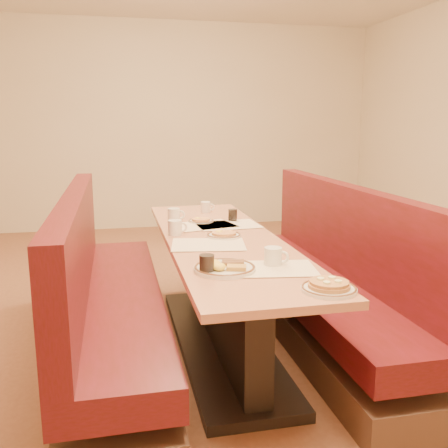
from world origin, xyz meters
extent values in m
plane|color=#9E6647|center=(0.00, 0.00, 0.00)|extent=(8.00, 8.00, 0.00)
cube|color=beige|center=(0.00, 4.00, 1.40)|extent=(6.00, 0.04, 2.80)
cube|color=black|center=(0.00, 0.00, 0.03)|extent=(0.55, 1.88, 0.06)
cube|color=black|center=(0.00, 0.00, 0.35)|extent=(0.15, 1.75, 0.71)
cube|color=#BA7656|center=(0.00, 0.00, 0.73)|extent=(0.70, 2.50, 0.04)
cube|color=#4C3326|center=(-0.68, 0.00, 0.10)|extent=(0.55, 2.50, 0.20)
cube|color=#590F1B|center=(-0.68, 0.00, 0.37)|extent=(0.55, 2.50, 0.16)
cube|color=#590F1B|center=(-0.89, 0.00, 0.75)|extent=(0.12, 2.50, 0.60)
cube|color=#4C3326|center=(0.68, 0.00, 0.10)|extent=(0.55, 2.50, 0.20)
cube|color=#590F1B|center=(0.68, 0.00, 0.37)|extent=(0.55, 2.50, 0.16)
cube|color=#590F1B|center=(0.89, 0.00, 0.75)|extent=(0.12, 2.50, 0.60)
cube|color=beige|center=(-0.12, -0.18, 0.75)|extent=(0.48, 0.39, 0.00)
cube|color=beige|center=(0.12, -0.74, 0.75)|extent=(0.42, 0.34, 0.00)
cube|color=beige|center=(-0.05, 0.38, 0.75)|extent=(0.47, 0.39, 0.00)
cube|color=beige|center=(0.12, 0.35, 0.75)|extent=(0.45, 0.35, 0.00)
cylinder|color=silver|center=(0.24, -1.10, 0.76)|extent=(0.24, 0.24, 0.02)
torus|color=brown|center=(0.24, -1.10, 0.77)|extent=(0.24, 0.24, 0.01)
cylinder|color=#B97242|center=(0.24, -1.10, 0.77)|extent=(0.18, 0.18, 0.02)
cylinder|color=#B97242|center=(0.24, -1.10, 0.79)|extent=(0.17, 0.17, 0.01)
cylinder|color=#FAF7A3|center=(0.26, -1.07, 0.80)|extent=(0.03, 0.03, 0.01)
cylinder|color=#FAF7A3|center=(0.21, -1.07, 0.80)|extent=(0.03, 0.03, 0.01)
cylinder|color=#FAF7A3|center=(0.21, -1.13, 0.80)|extent=(0.03, 0.03, 0.01)
cylinder|color=#FAF7A3|center=(0.27, -1.13, 0.80)|extent=(0.03, 0.03, 0.01)
cylinder|color=silver|center=(-0.14, -0.71, 0.76)|extent=(0.31, 0.31, 0.02)
torus|color=brown|center=(-0.14, -0.71, 0.77)|extent=(0.30, 0.30, 0.01)
ellipsoid|color=yellow|center=(-0.20, -0.72, 0.79)|extent=(0.08, 0.08, 0.04)
ellipsoid|color=yellow|center=(-0.18, -0.76, 0.79)|extent=(0.07, 0.07, 0.04)
ellipsoid|color=yellow|center=(-0.20, -0.67, 0.79)|extent=(0.06, 0.06, 0.03)
cylinder|color=brown|center=(-0.10, -0.70, 0.78)|extent=(0.11, 0.04, 0.02)
cylinder|color=brown|center=(-0.09, -0.67, 0.78)|extent=(0.11, 0.04, 0.02)
cube|color=gold|center=(-0.09, -0.77, 0.78)|extent=(0.11, 0.09, 0.02)
cylinder|color=silver|center=(0.01, 0.00, 0.76)|extent=(0.22, 0.22, 0.02)
torus|color=brown|center=(0.01, 0.00, 0.77)|extent=(0.21, 0.21, 0.01)
cylinder|color=#DB994D|center=(0.01, 0.00, 0.78)|extent=(0.15, 0.15, 0.02)
ellipsoid|color=yellow|center=(-0.01, 0.02, 0.78)|extent=(0.05, 0.05, 0.02)
cylinder|color=silver|center=(-0.05, 0.50, 0.76)|extent=(0.19, 0.19, 0.01)
torus|color=brown|center=(-0.05, 0.50, 0.76)|extent=(0.18, 0.18, 0.01)
cylinder|color=#DB994D|center=(-0.05, 0.50, 0.77)|extent=(0.13, 0.13, 0.01)
ellipsoid|color=yellow|center=(-0.07, 0.51, 0.78)|extent=(0.04, 0.04, 0.02)
cylinder|color=silver|center=(0.12, -0.68, 0.80)|extent=(0.09, 0.09, 0.10)
torus|color=silver|center=(0.16, -0.70, 0.80)|extent=(0.07, 0.04, 0.07)
cylinder|color=black|center=(0.12, -0.68, 0.84)|extent=(0.08, 0.08, 0.01)
cylinder|color=silver|center=(-0.28, 0.13, 0.80)|extent=(0.09, 0.09, 0.10)
torus|color=silver|center=(-0.23, 0.14, 0.80)|extent=(0.07, 0.02, 0.07)
cylinder|color=black|center=(-0.28, 0.13, 0.84)|extent=(0.08, 0.08, 0.01)
cylinder|color=silver|center=(0.06, 0.90, 0.79)|extent=(0.08, 0.08, 0.09)
torus|color=silver|center=(0.10, 0.88, 0.79)|extent=(0.06, 0.03, 0.06)
cylinder|color=black|center=(0.06, 0.90, 0.83)|extent=(0.07, 0.07, 0.01)
cylinder|color=silver|center=(-0.23, 0.58, 0.80)|extent=(0.09, 0.09, 0.10)
torus|color=silver|center=(-0.19, 0.57, 0.80)|extent=(0.07, 0.03, 0.07)
cylinder|color=black|center=(-0.23, 0.58, 0.84)|extent=(0.08, 0.08, 0.01)
cylinder|color=black|center=(-0.24, -0.76, 0.80)|extent=(0.07, 0.07, 0.10)
cylinder|color=silver|center=(-0.24, -0.76, 0.80)|extent=(0.07, 0.07, 0.10)
cylinder|color=black|center=(0.19, 0.49, 0.79)|extent=(0.06, 0.06, 0.09)
cylinder|color=silver|center=(0.19, 0.49, 0.79)|extent=(0.06, 0.06, 0.09)
camera|label=1|loc=(-0.65, -3.01, 1.47)|focal=40.00mm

